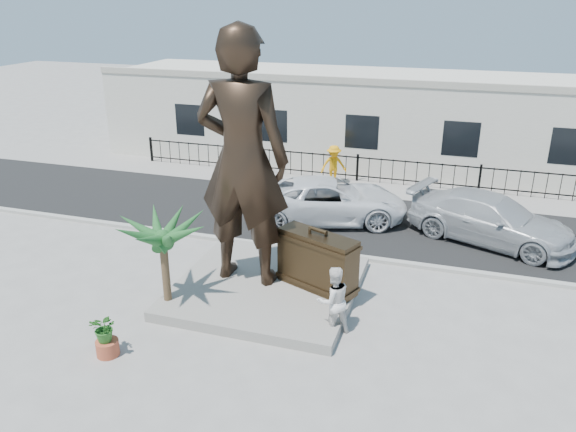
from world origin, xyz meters
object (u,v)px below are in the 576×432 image
statue (243,160)px  tourist (333,300)px  car_white (329,200)px  suitcase (317,261)px

statue → tourist: 4.64m
tourist → car_white: bearing=-112.0°
suitcase → car_white: size_ratio=0.40×
statue → suitcase: bearing=-180.0°
suitcase → car_white: (-1.09, 5.88, -0.30)m
car_white → suitcase: bearing=172.4°
statue → tourist: size_ratio=3.92×
statue → car_white: bearing=-101.2°
car_white → tourist: bearing=176.5°
statue → tourist: statue is taller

